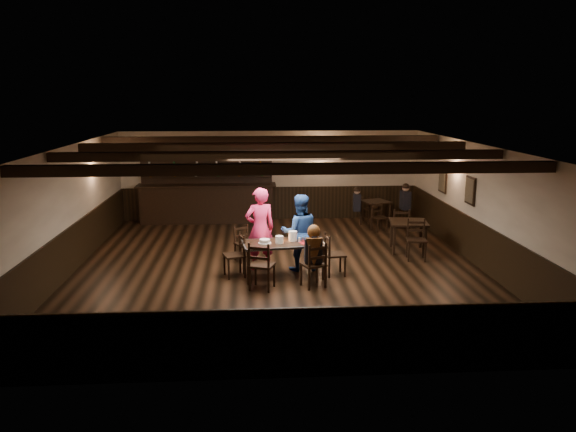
{
  "coord_description": "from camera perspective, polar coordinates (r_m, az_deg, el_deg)",
  "views": [
    {
      "loc": [
        -0.56,
        -11.97,
        3.78
      ],
      "look_at": [
        0.23,
        0.2,
        1.12
      ],
      "focal_mm": 35.0,
      "sensor_mm": 36.0,
      "label": 1
    }
  ],
  "objects": [
    {
      "name": "back_table_a",
      "position": [
        13.96,
        12.13,
        -0.93
      ],
      "size": [
        1.0,
        1.0,
        0.75
      ],
      "color": "black",
      "rests_on": "ground"
    },
    {
      "name": "chair_near_left",
      "position": [
        10.98,
        -2.81,
        -4.72
      ],
      "size": [
        0.57,
        0.56,
        0.98
      ],
      "color": "black",
      "rests_on": "ground"
    },
    {
      "name": "woman_pink",
      "position": [
        12.24,
        -2.86,
        -1.3
      ],
      "size": [
        0.75,
        0.59,
        1.82
      ],
      "primitive_type": "imported",
      "rotation": [
        0.0,
        0.0,
        3.39
      ],
      "color": "#F93355",
      "rests_on": "ground"
    },
    {
      "name": "drink_glass",
      "position": [
        11.86,
        0.67,
        -2.22
      ],
      "size": [
        0.07,
        0.07,
        0.11
      ],
      "primitive_type": "cylinder",
      "color": "silver",
      "rests_on": "dining_table"
    },
    {
      "name": "tea_light",
      "position": [
        11.85,
        -0.63,
        -2.41
      ],
      "size": [
        0.05,
        0.05,
        0.06
      ],
      "color": "#A5A8AD",
      "rests_on": "dining_table"
    },
    {
      "name": "bg_patron_right",
      "position": [
        16.76,
        11.84,
        1.96
      ],
      "size": [
        0.26,
        0.39,
        0.77
      ],
      "color": "black",
      "rests_on": "ground"
    },
    {
      "name": "back_table_b",
      "position": [
        16.48,
        8.86,
        1.16
      ],
      "size": [
        0.93,
        0.93,
        0.75
      ],
      "color": "black",
      "rests_on": "ground"
    },
    {
      "name": "chair_near_right",
      "position": [
        11.13,
        2.78,
        -4.66
      ],
      "size": [
        0.55,
        0.54,
        0.92
      ],
      "color": "black",
      "rests_on": "ground"
    },
    {
      "name": "salt_shaker",
      "position": [
        11.72,
        1.17,
        -2.43
      ],
      "size": [
        0.04,
        0.04,
        0.1
      ],
      "primitive_type": "cylinder",
      "color": "silver",
      "rests_on": "dining_table"
    },
    {
      "name": "menu_blue",
      "position": [
        11.95,
        2.2,
        -2.38
      ],
      "size": [
        0.37,
        0.33,
        0.0
      ],
      "primitive_type": "cube",
      "rotation": [
        0.0,
        0.0,
        -0.51
      ],
      "color": "#0E0E49",
      "rests_on": "dining_table"
    },
    {
      "name": "ground",
      "position": [
        12.57,
        -0.97,
        -5.22
      ],
      "size": [
        10.0,
        10.0,
        0.0
      ],
      "primitive_type": "plane",
      "color": "black",
      "rests_on": "ground"
    },
    {
      "name": "menu_red",
      "position": [
        11.71,
        2.0,
        -2.69
      ],
      "size": [
        0.4,
        0.33,
        0.0
      ],
      "primitive_type": "cube",
      "rotation": [
        0.0,
        0.0,
        0.33
      ],
      "color": "maroon",
      "rests_on": "dining_table"
    },
    {
      "name": "bg_patron_left",
      "position": [
        16.36,
        7.01,
        1.74
      ],
      "size": [
        0.23,
        0.35,
        0.7
      ],
      "color": "black",
      "rests_on": "ground"
    },
    {
      "name": "pepper_shaker",
      "position": [
        11.74,
        1.5,
        -2.4
      ],
      "size": [
        0.04,
        0.04,
        0.1
      ],
      "primitive_type": "cylinder",
      "color": "#A5A8AD",
      "rests_on": "dining_table"
    },
    {
      "name": "bar_counter",
      "position": [
        17.02,
        -8.22,
        1.82
      ],
      "size": [
        4.11,
        0.7,
        2.2
      ],
      "color": "black",
      "rests_on": "ground"
    },
    {
      "name": "chair_far_pushed",
      "position": [
        13.0,
        -4.61,
        -2.46
      ],
      "size": [
        0.51,
        0.5,
        0.82
      ],
      "color": "black",
      "rests_on": "ground"
    },
    {
      "name": "plate_stack_a",
      "position": [
        11.64,
        -0.88,
        -2.4
      ],
      "size": [
        0.16,
        0.16,
        0.16
      ],
      "primitive_type": "cylinder",
      "color": "white",
      "rests_on": "dining_table"
    },
    {
      "name": "plate_stack_b",
      "position": [
        11.82,
        0.49,
        -2.03
      ],
      "size": [
        0.18,
        0.18,
        0.21
      ],
      "primitive_type": "cylinder",
      "color": "white",
      "rests_on": "dining_table"
    },
    {
      "name": "cake",
      "position": [
        11.65,
        -2.38,
        -2.59
      ],
      "size": [
        0.27,
        0.27,
        0.09
      ],
      "color": "white",
      "rests_on": "dining_table"
    },
    {
      "name": "seated_person",
      "position": [
        11.09,
        2.61,
        -3.09
      ],
      "size": [
        0.35,
        0.52,
        0.85
      ],
      "color": "black",
      "rests_on": "ground"
    },
    {
      "name": "chair_end_left",
      "position": [
        11.88,
        -5.12,
        -3.61
      ],
      "size": [
        0.51,
        0.53,
        0.92
      ],
      "color": "black",
      "rests_on": "ground"
    },
    {
      "name": "dining_table",
      "position": [
        11.74,
        -0.49,
        -3.03
      ],
      "size": [
        1.78,
        1.05,
        0.75
      ],
      "color": "black",
      "rests_on": "ground"
    },
    {
      "name": "man_blue",
      "position": [
        12.2,
        1.18,
        -1.67
      ],
      "size": [
        0.84,
        0.67,
        1.68
      ],
      "primitive_type": "imported",
      "rotation": [
        0.0,
        0.0,
        3.19
      ],
      "color": "navy",
      "rests_on": "ground"
    },
    {
      "name": "chair_end_right",
      "position": [
        11.92,
        4.44,
        -3.58
      ],
      "size": [
        0.45,
        0.47,
        0.91
      ],
      "color": "black",
      "rests_on": "ground"
    },
    {
      "name": "room_shell",
      "position": [
        12.2,
        -0.97,
        2.68
      ],
      "size": [
        9.02,
        10.02,
        2.71
      ],
      "color": "beige",
      "rests_on": "ground"
    }
  ]
}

